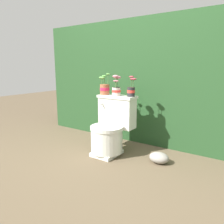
{
  "coord_description": "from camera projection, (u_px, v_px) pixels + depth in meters",
  "views": [
    {
      "loc": [
        1.29,
        -1.94,
        0.99
      ],
      "look_at": [
        -0.08,
        0.07,
        0.48
      ],
      "focal_mm": 35.0,
      "sensor_mm": 36.0,
      "label": 1
    }
  ],
  "objects": [
    {
      "name": "garden_stone",
      "position": [
        159.0,
        158.0,
        2.28
      ],
      "size": [
        0.21,
        0.17,
        0.11
      ],
      "color": "gray",
      "rests_on": "ground"
    },
    {
      "name": "potted_plant_left",
      "position": [
        105.0,
        88.0,
        2.6
      ],
      "size": [
        0.14,
        0.11,
        0.25
      ],
      "color": "#9E5638",
      "rests_on": "toilet"
    },
    {
      "name": "hedge_backdrop",
      "position": [
        148.0,
        81.0,
        3.0
      ],
      "size": [
        3.06,
        0.6,
        1.58
      ],
      "color": "#234723",
      "rests_on": "ground"
    },
    {
      "name": "potted_plant_midleft",
      "position": [
        116.0,
        88.0,
        2.5
      ],
      "size": [
        0.1,
        0.1,
        0.24
      ],
      "color": "beige",
      "rests_on": "toilet"
    },
    {
      "name": "toilet",
      "position": [
        111.0,
        128.0,
        2.51
      ],
      "size": [
        0.46,
        0.49,
        0.66
      ],
      "color": "silver",
      "rests_on": "ground"
    },
    {
      "name": "ground_plane",
      "position": [
        115.0,
        155.0,
        2.49
      ],
      "size": [
        12.0,
        12.0,
        0.0
      ],
      "primitive_type": "plane",
      "color": "brown"
    },
    {
      "name": "potted_plant_middle",
      "position": [
        131.0,
        90.0,
        2.43
      ],
      "size": [
        0.1,
        0.1,
        0.23
      ],
      "color": "#262628",
      "rests_on": "toilet"
    }
  ]
}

